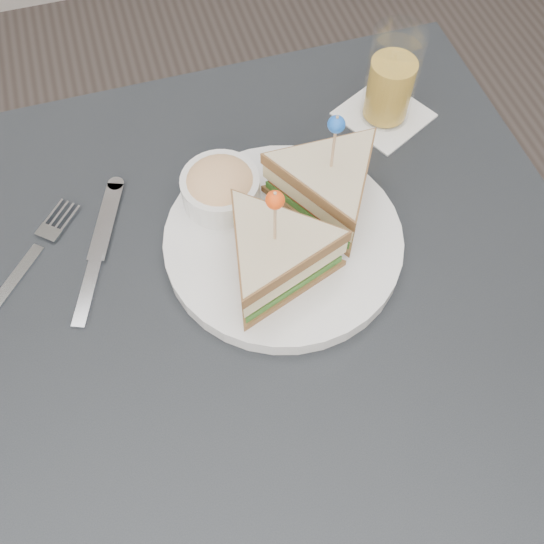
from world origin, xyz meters
The scene contains 6 objects.
ground_plane centered at (0.00, 0.00, 0.00)m, with size 3.50×3.50×0.00m, color #3F3833.
table centered at (0.00, 0.00, 0.67)m, with size 0.80×0.80×0.75m.
plate_meal centered at (0.05, 0.07, 0.80)m, with size 0.35×0.34×0.17m.
cutlery_fork centered at (-0.26, 0.14, 0.75)m, with size 0.15×0.17×0.01m.
cutlery_knife centered at (-0.18, 0.12, 0.75)m, with size 0.10×0.21×0.01m.
drink_set centered at (0.24, 0.24, 0.81)m, with size 0.14×0.14×0.14m.
Camera 1 is at (-0.09, -0.31, 1.37)m, focal length 40.00 mm.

